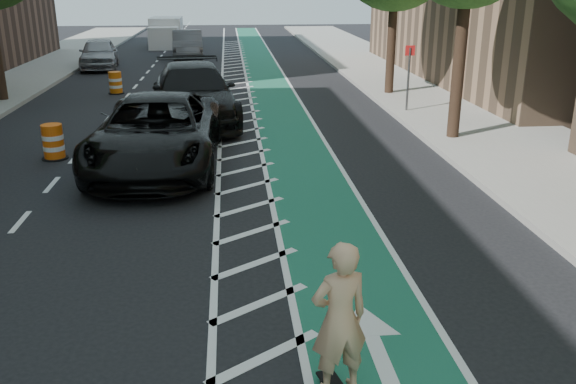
{
  "coord_description": "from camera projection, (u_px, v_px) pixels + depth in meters",
  "views": [
    {
      "loc": [
        1.14,
        -9.61,
        4.68
      ],
      "look_at": [
        2.13,
        0.6,
        1.1
      ],
      "focal_mm": 38.0,
      "sensor_mm": 36.0,
      "label": 1
    }
  ],
  "objects": [
    {
      "name": "bike_lane",
      "position": [
        287.0,
        129.0,
        20.14
      ],
      "size": [
        2.0,
        90.0,
        0.01
      ],
      "primitive_type": "cube",
      "color": "#1A5D4D",
      "rests_on": "ground"
    },
    {
      "name": "car_silver",
      "position": [
        99.0,
        53.0,
        33.71
      ],
      "size": [
        2.56,
        5.06,
        1.65
      ],
      "primitive_type": "imported",
      "rotation": [
        0.0,
        0.0,
        0.13
      ],
      "color": "#97979C",
      "rests_on": "ground"
    },
    {
      "name": "buffer_strip",
      "position": [
        242.0,
        130.0,
        20.0
      ],
      "size": [
        1.4,
        90.0,
        0.01
      ],
      "primitive_type": "cube",
      "color": "silver",
      "rests_on": "ground"
    },
    {
      "name": "skateboarder",
      "position": [
        339.0,
        319.0,
        6.88
      ],
      "size": [
        0.78,
        0.61,
        1.89
      ],
      "primitive_type": "imported",
      "rotation": [
        0.0,
        0.0,
        3.39
      ],
      "color": "tan",
      "rests_on": "skateboard"
    },
    {
      "name": "curb_right",
      "position": [
        407.0,
        124.0,
        20.48
      ],
      "size": [
        0.12,
        90.0,
        0.16
      ],
      "primitive_type": "cube",
      "color": "gray",
      "rests_on": "ground"
    },
    {
      "name": "barrel_c",
      "position": [
        116.0,
        83.0,
        26.37
      ],
      "size": [
        0.69,
        0.69,
        0.94
      ],
      "color": "#DA600B",
      "rests_on": "ground"
    },
    {
      "name": "car_grey",
      "position": [
        188.0,
        44.0,
        38.19
      ],
      "size": [
        2.13,
        5.27,
        1.7
      ],
      "primitive_type": "imported",
      "rotation": [
        0.0,
        0.0,
        0.07
      ],
      "color": "#515055",
      "rests_on": "ground"
    },
    {
      "name": "sign_post",
      "position": [
        408.0,
        77.0,
        21.99
      ],
      "size": [
        0.35,
        0.08,
        2.47
      ],
      "color": "#4C4C4C",
      "rests_on": "ground"
    },
    {
      "name": "suv_near",
      "position": [
        157.0,
        132.0,
        15.82
      ],
      "size": [
        3.3,
        6.78,
        1.86
      ],
      "primitive_type": "imported",
      "rotation": [
        0.0,
        0.0,
        -0.03
      ],
      "color": "black",
      "rests_on": "ground"
    },
    {
      "name": "sidewalk_right",
      "position": [
        477.0,
        123.0,
        20.7
      ],
      "size": [
        5.0,
        90.0,
        0.15
      ],
      "primitive_type": "cube",
      "color": "gray",
      "rests_on": "ground"
    },
    {
      "name": "barrel_b",
      "position": [
        137.0,
        114.0,
        20.51
      ],
      "size": [
        0.64,
        0.64,
        0.88
      ],
      "color": "orange",
      "rests_on": "ground"
    },
    {
      "name": "ground",
      "position": [
        168.0,
        268.0,
        10.47
      ],
      "size": [
        120.0,
        120.0,
        0.0
      ],
      "primitive_type": "plane",
      "color": "black",
      "rests_on": "ground"
    },
    {
      "name": "box_truck",
      "position": [
        166.0,
        34.0,
        44.79
      ],
      "size": [
        2.27,
        4.93,
        2.05
      ],
      "rotation": [
        0.0,
        0.0,
        0.0
      ],
      "color": "white",
      "rests_on": "ground"
    },
    {
      "name": "suv_far",
      "position": [
        194.0,
        94.0,
        20.96
      ],
      "size": [
        3.49,
        7.0,
        1.95
      ],
      "primitive_type": "imported",
      "rotation": [
        0.0,
        0.0,
        0.12
      ],
      "color": "black",
      "rests_on": "ground"
    },
    {
      "name": "barrel_a",
      "position": [
        53.0,
        143.0,
        16.69
      ],
      "size": [
        0.71,
        0.71,
        0.97
      ],
      "color": "#EB5B0C",
      "rests_on": "ground"
    }
  ]
}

